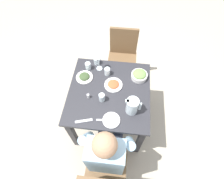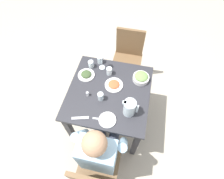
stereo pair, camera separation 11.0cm
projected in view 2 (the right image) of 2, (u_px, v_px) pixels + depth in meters
name	position (u px, v px, depth m)	size (l,w,h in m)	color
ground_plane	(110.00, 119.00, 2.52)	(8.00, 8.00, 0.00)	#B7AD99
dining_table	(109.00, 97.00, 2.01)	(0.88, 0.88, 0.74)	#2D2D33
chair_near	(96.00, 173.00, 1.68)	(0.40, 0.40, 0.88)	brown
chair_far	(128.00, 56.00, 2.50)	(0.40, 0.40, 0.88)	brown
diner_near	(101.00, 147.00, 1.67)	(0.48, 0.53, 1.18)	#9EC6E0
water_pitcher	(130.00, 108.00, 1.69)	(0.16, 0.12, 0.19)	silver
salad_bowl	(141.00, 77.00, 1.95)	(0.18, 0.18, 0.09)	white
plate_rice_curry	(114.00, 85.00, 1.93)	(0.20, 0.20, 0.04)	white
plate_dolmas	(86.00, 75.00, 2.01)	(0.19, 0.19, 0.05)	white
plate_yoghurt	(107.00, 120.00, 1.71)	(0.17, 0.17, 0.04)	white
water_glass_far_right	(91.00, 64.00, 2.06)	(0.06, 0.06, 0.09)	silver
water_glass_far_left	(101.00, 96.00, 1.81)	(0.06, 0.06, 0.10)	silver
water_glass_near_left	(100.00, 60.00, 2.09)	(0.07, 0.07, 0.09)	silver
water_glass_near_right	(109.00, 71.00, 1.99)	(0.06, 0.06, 0.09)	silver
wine_glass	(102.00, 59.00, 1.96)	(0.08, 0.08, 0.20)	silver
salt_shaker	(88.00, 94.00, 1.85)	(0.03, 0.03, 0.05)	white
fork_near	(80.00, 118.00, 1.73)	(0.17, 0.03, 0.01)	silver
knife_near	(102.00, 119.00, 1.72)	(0.18, 0.02, 0.01)	silver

